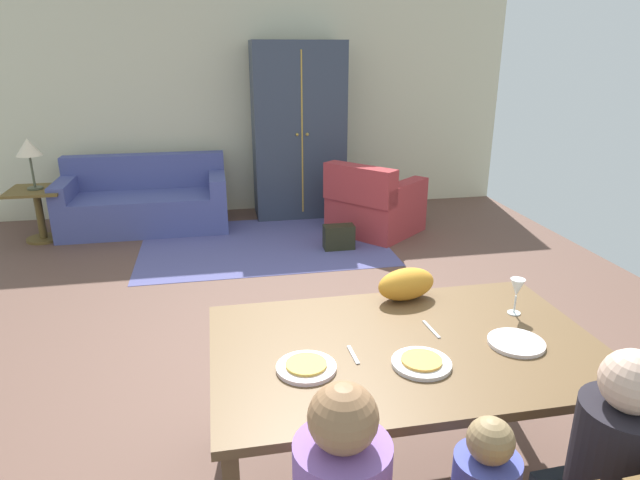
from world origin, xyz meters
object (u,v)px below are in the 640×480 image
plate_near_woman (516,343)px  armoire (298,131)px  side_table (39,207)px  table_lamp (28,149)px  handbag (339,237)px  cat (406,284)px  wine_glass (517,289)px  couch (145,203)px  plate_near_man (306,368)px  plate_near_child (421,363)px  dining_table (406,356)px  armchair (374,206)px

plate_near_woman → armoire: size_ratio=0.12×
side_table → table_lamp: bearing=90.0°
handbag → cat: bearing=-95.9°
wine_glass → couch: bearing=117.9°
cat → table_lamp: size_ratio=0.59×
plate_near_man → plate_near_child: (0.48, -0.06, 0.00)m
wine_glass → armoire: (-0.39, 4.47, 0.16)m
plate_near_man → side_table: plate_near_man is taller
armoire → wine_glass: bearing=-85.1°
plate_near_man → plate_near_woman: size_ratio=1.00×
plate_near_child → plate_near_woman: bearing=9.5°
dining_table → armchair: size_ratio=1.44×
wine_glass → armchair: wine_glass is taller
couch → armoire: 2.01m
armoire → dining_table: bearing=-92.9°
plate_near_child → plate_near_woman: 0.48m
wine_glass → side_table: (-3.33, 3.98, -0.52)m
dining_table → side_table: (-2.70, 4.16, -0.32)m
side_table → table_lamp: table_lamp is taller
dining_table → plate_near_child: plate_near_child is taller
plate_near_man → side_table: (-2.23, 4.28, -0.39)m
side_table → table_lamp: 0.63m
plate_near_man → table_lamp: size_ratio=0.46×
dining_table → table_lamp: (-2.70, 4.16, 0.31)m
plate_near_child → table_lamp: size_ratio=0.46×
plate_near_woman → couch: size_ratio=0.13×
wine_glass → armoire: armoire is taller
armchair → cat: bearing=-103.7°
plate_near_woman → side_table: 5.33m
plate_near_child → armchair: (0.95, 3.91, -0.45)m
plate_near_child → table_lamp: 5.12m
cat → handbag: cat is taller
plate_near_man → armchair: bearing=69.7°
dining_table → wine_glass: 0.68m
dining_table → plate_near_man: plate_near_man is taller
wine_glass → couch: size_ratio=0.10×
dining_table → armchair: 3.87m
plate_near_woman → cat: size_ratio=0.78×
armoire → side_table: bearing=-170.7°
wine_glass → cat: wine_glass is taller
couch → dining_table: bearing=-69.9°
plate_near_woman → table_lamp: size_ratio=0.46×
couch → table_lamp: (-1.08, -0.26, 0.71)m
cat → couch: cat is taller
armoire → handbag: armoire is taller
armchair → handbag: (-0.51, -0.47, -0.19)m
armchair → armoire: armoire is taller
wine_glass → cat: bearing=150.9°
wine_glass → table_lamp: 5.19m
plate_near_woman → plate_near_man: bearing=-178.8°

